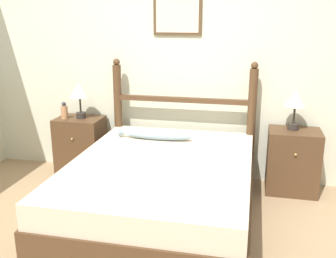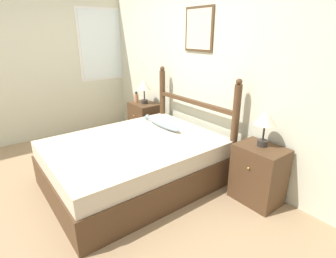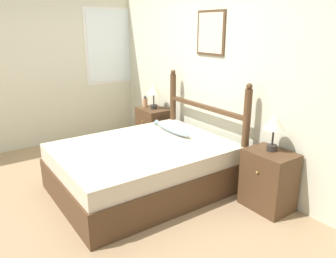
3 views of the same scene
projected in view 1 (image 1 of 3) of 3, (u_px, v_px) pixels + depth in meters
name	position (u px, v px, depth m)	size (l,w,h in m)	color
wall_back	(171.00, 59.00, 4.15)	(6.40, 0.08, 2.55)	beige
bed	(162.00, 192.00, 3.35)	(1.51, 1.98, 0.55)	#4C331E
headboard	(182.00, 118.00, 4.12)	(1.51, 0.09, 1.29)	#4C331E
nightstand_left	(81.00, 146.00, 4.38)	(0.50, 0.40, 0.64)	#4C331E
nightstand_right	(293.00, 161.00, 3.91)	(0.50, 0.40, 0.64)	#4C331E
table_lamp_left	(80.00, 92.00, 4.21)	(0.22, 0.22, 0.39)	#2D2823
table_lamp_right	(295.00, 101.00, 3.77)	(0.22, 0.22, 0.39)	#2D2823
bottle	(64.00, 111.00, 4.25)	(0.07, 0.07, 0.19)	tan
fish_pillow	(156.00, 135.00, 3.82)	(0.72, 0.12, 0.09)	#8499A3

